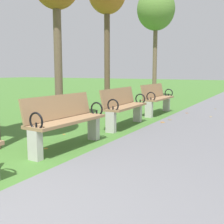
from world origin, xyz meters
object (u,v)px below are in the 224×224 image
at_px(park_bench_2, 65,120).
at_px(park_bench_4, 157,98).
at_px(tree_5, 156,10).
at_px(park_bench_3, 124,106).

distance_m(park_bench_2, park_bench_4, 4.41).
bearing_deg(tree_5, park_bench_3, -75.01).
height_order(park_bench_4, tree_5, tree_5).
distance_m(park_bench_3, tree_5, 7.99).
xyz_separation_m(park_bench_3, tree_5, (-1.85, 6.91, 3.54)).
bearing_deg(park_bench_2, park_bench_4, 90.00).
height_order(park_bench_2, tree_5, tree_5).
relative_size(park_bench_4, tree_5, 0.32).
height_order(park_bench_3, tree_5, tree_5).
height_order(park_bench_2, park_bench_4, same).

